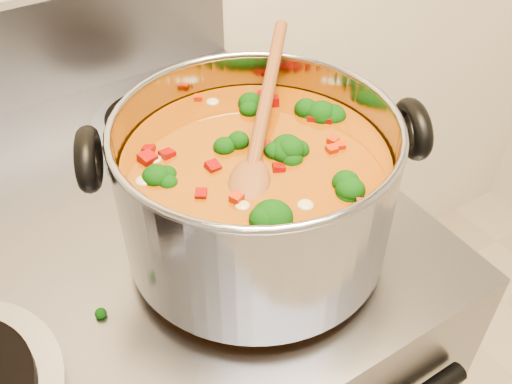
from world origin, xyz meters
The scene contains 3 objects.
stockpot centered at (0.14, 1.01, 1.01)m, with size 0.36×0.30×0.18m.
wooden_spoon centered at (0.15, 1.03, 1.07)m, with size 0.20×0.22×0.08m.
cooktop_crumbs centered at (0.16, 0.98, 0.92)m, with size 0.39×0.37×0.01m.
Camera 1 is at (-0.11, 0.62, 1.43)m, focal length 40.00 mm.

